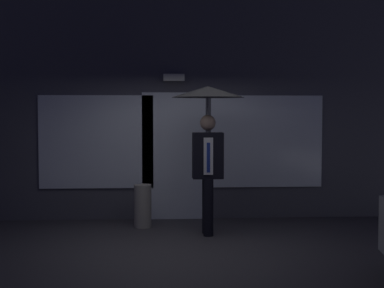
{
  "coord_description": "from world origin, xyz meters",
  "views": [
    {
      "loc": [
        -0.26,
        -7.67,
        1.87
      ],
      "look_at": [
        0.24,
        0.88,
        1.38
      ],
      "focal_mm": 53.36,
      "sensor_mm": 36.0,
      "label": 1
    }
  ],
  "objects": [
    {
      "name": "building_facade",
      "position": [
        0.0,
        2.34,
        1.96
      ],
      "size": [
        8.49,
        0.48,
        3.96
      ],
      "color": "#4C4C56",
      "rests_on": "ground"
    },
    {
      "name": "sidewalk_bollard",
      "position": [
        -0.52,
        1.49,
        0.35
      ],
      "size": [
        0.28,
        0.28,
        0.69
      ],
      "primitive_type": "cylinder",
      "color": "#9E998E",
      "rests_on": "ground"
    },
    {
      "name": "person_with_umbrella",
      "position": [
        0.48,
        0.88,
        1.72
      ],
      "size": [
        1.1,
        1.1,
        2.25
      ],
      "rotation": [
        0.0,
        0.0,
        0.02
      ],
      "color": "black",
      "rests_on": "ground"
    },
    {
      "name": "ground_plane",
      "position": [
        0.0,
        0.0,
        0.0
      ],
      "size": [
        18.0,
        18.0,
        0.0
      ],
      "primitive_type": "plane",
      "color": "#38353A"
    }
  ]
}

